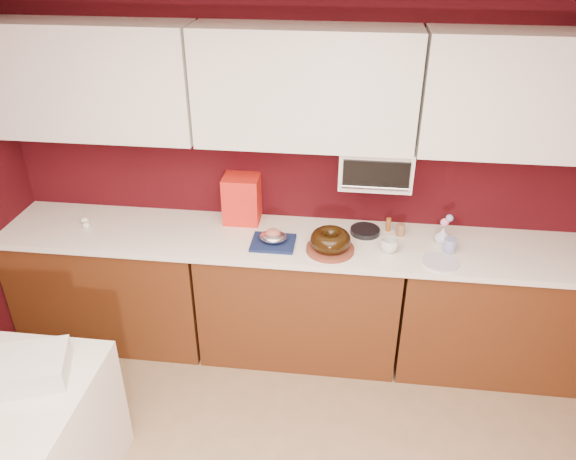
% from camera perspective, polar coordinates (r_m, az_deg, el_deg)
% --- Properties ---
extents(ceiling, '(4.00, 4.50, 0.02)m').
position_cam_1_polar(ceiling, '(1.25, -7.57, 17.88)').
color(ceiling, white).
rests_on(ceiling, wall_back).
extents(wall_back, '(4.00, 0.02, 2.50)m').
position_cam_1_polar(wall_back, '(3.76, 1.84, 6.05)').
color(wall_back, '#3A070C').
rests_on(wall_back, floor).
extents(base_cabinet_left, '(1.31, 0.58, 0.86)m').
position_cam_1_polar(base_cabinet_left, '(4.22, -17.16, -5.27)').
color(base_cabinet_left, '#532910').
rests_on(base_cabinet_left, floor).
extents(base_cabinet_center, '(1.31, 0.58, 0.86)m').
position_cam_1_polar(base_cabinet_center, '(3.90, 1.21, -6.90)').
color(base_cabinet_center, '#532910').
rests_on(base_cabinet_center, floor).
extents(base_cabinet_right, '(1.31, 0.58, 0.86)m').
position_cam_1_polar(base_cabinet_right, '(4.03, 20.63, -7.85)').
color(base_cabinet_right, '#532910').
rests_on(base_cabinet_right, floor).
extents(countertop, '(4.00, 0.62, 0.04)m').
position_cam_1_polar(countertop, '(3.66, 1.28, -1.21)').
color(countertop, white).
rests_on(countertop, base_cabinet_center).
extents(upper_cabinet_left, '(1.31, 0.33, 0.70)m').
position_cam_1_polar(upper_cabinet_left, '(3.77, -19.56, 14.11)').
color(upper_cabinet_left, white).
rests_on(upper_cabinet_left, wall_back).
extents(upper_cabinet_center, '(1.31, 0.33, 0.70)m').
position_cam_1_polar(upper_cabinet_center, '(3.41, 1.73, 14.23)').
color(upper_cabinet_center, white).
rests_on(upper_cabinet_center, wall_back).
extents(upper_cabinet_right, '(1.31, 0.33, 0.70)m').
position_cam_1_polar(upper_cabinet_right, '(3.55, 24.25, 12.33)').
color(upper_cabinet_right, white).
rests_on(upper_cabinet_right, wall_back).
extents(toaster_oven, '(0.45, 0.30, 0.25)m').
position_cam_1_polar(toaster_oven, '(3.57, 8.90, 6.54)').
color(toaster_oven, white).
rests_on(toaster_oven, upper_cabinet_center).
extents(toaster_oven_door, '(0.40, 0.02, 0.18)m').
position_cam_1_polar(toaster_oven_door, '(3.42, 8.93, 5.51)').
color(toaster_oven_door, black).
rests_on(toaster_oven_door, toaster_oven).
extents(toaster_oven_handle, '(0.42, 0.02, 0.02)m').
position_cam_1_polar(toaster_oven_handle, '(3.44, 8.84, 4.27)').
color(toaster_oven_handle, silver).
rests_on(toaster_oven_handle, toaster_oven).
extents(dining_table, '(1.00, 0.80, 0.75)m').
position_cam_1_polar(dining_table, '(3.43, -26.95, -18.50)').
color(dining_table, silver).
rests_on(dining_table, floor).
extents(cake_base, '(0.38, 0.38, 0.03)m').
position_cam_1_polar(cake_base, '(3.52, 4.29, -1.95)').
color(cake_base, brown).
rests_on(cake_base, countertop).
extents(bundt_cake, '(0.31, 0.31, 0.10)m').
position_cam_1_polar(bundt_cake, '(3.49, 4.33, -1.02)').
color(bundt_cake, black).
rests_on(bundt_cake, cake_base).
extents(navy_towel, '(0.28, 0.23, 0.02)m').
position_cam_1_polar(navy_towel, '(3.59, -1.52, -1.30)').
color(navy_towel, '#121D46').
rests_on(navy_towel, countertop).
extents(foil_ham_nest, '(0.18, 0.16, 0.06)m').
position_cam_1_polar(foil_ham_nest, '(3.56, -1.52, -0.69)').
color(foil_ham_nest, silver).
rests_on(foil_ham_nest, navy_towel).
extents(roasted_ham, '(0.12, 0.11, 0.06)m').
position_cam_1_polar(roasted_ham, '(3.55, -1.53, -0.34)').
color(roasted_ham, '#B36251').
rests_on(roasted_ham, foil_ham_nest).
extents(pandoro_box, '(0.24, 0.22, 0.33)m').
position_cam_1_polar(pandoro_box, '(3.81, -4.68, 3.21)').
color(pandoro_box, '#B90C1C').
rests_on(pandoro_box, countertop).
extents(dark_pan, '(0.25, 0.25, 0.03)m').
position_cam_1_polar(dark_pan, '(3.74, 7.83, -0.10)').
color(dark_pan, black).
rests_on(dark_pan, countertop).
extents(coffee_mug, '(0.13, 0.13, 0.10)m').
position_cam_1_polar(coffee_mug, '(3.54, 10.26, -1.44)').
color(coffee_mug, silver).
rests_on(coffee_mug, countertop).
extents(blue_jar, '(0.09, 0.09, 0.09)m').
position_cam_1_polar(blue_jar, '(3.63, 16.13, -1.51)').
color(blue_jar, navy).
rests_on(blue_jar, countertop).
extents(flower_vase, '(0.09, 0.09, 0.12)m').
position_cam_1_polar(flower_vase, '(3.71, 15.45, -0.43)').
color(flower_vase, silver).
rests_on(flower_vase, countertop).
extents(flower_pink, '(0.05, 0.05, 0.05)m').
position_cam_1_polar(flower_pink, '(3.67, 15.62, 0.75)').
color(flower_pink, pink).
rests_on(flower_pink, flower_vase).
extents(flower_blue, '(0.05, 0.05, 0.05)m').
position_cam_1_polar(flower_blue, '(3.68, 16.09, 1.17)').
color(flower_blue, '#889BDA').
rests_on(flower_blue, flower_vase).
extents(china_plate, '(0.26, 0.26, 0.01)m').
position_cam_1_polar(china_plate, '(3.52, 15.20, -3.20)').
color(china_plate, silver).
rests_on(china_plate, countertop).
extents(amber_bottle, '(0.04, 0.04, 0.09)m').
position_cam_1_polar(amber_bottle, '(3.78, 10.15, 0.54)').
color(amber_bottle, '#98531B').
rests_on(amber_bottle, countertop).
extents(paper_cup, '(0.07, 0.07, 0.08)m').
position_cam_1_polar(paper_cup, '(3.74, 11.37, 0.02)').
color(paper_cup, brown).
rests_on(paper_cup, countertop).
extents(egg_left, '(0.06, 0.05, 0.04)m').
position_cam_1_polar(egg_left, '(4.00, -19.84, 0.47)').
color(egg_left, silver).
rests_on(egg_left, countertop).
extents(egg_right, '(0.07, 0.06, 0.05)m').
position_cam_1_polar(egg_right, '(4.06, -19.93, 0.90)').
color(egg_right, white).
rests_on(egg_right, countertop).
extents(newspaper_stack, '(0.42, 0.39, 0.12)m').
position_cam_1_polar(newspaper_stack, '(3.09, -24.72, -12.61)').
color(newspaper_stack, silver).
rests_on(newspaper_stack, dining_table).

